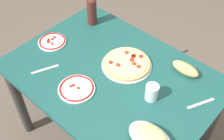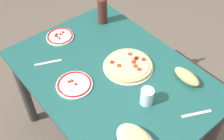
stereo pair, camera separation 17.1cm
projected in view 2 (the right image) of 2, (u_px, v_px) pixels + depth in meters
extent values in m
plane|color=brown|center=(112.00, 138.00, 2.28)|extent=(8.00, 8.00, 0.00)
cube|color=#194C47|center=(112.00, 75.00, 1.74)|extent=(1.25, 0.90, 0.03)
cylinder|color=#33302D|center=(24.00, 91.00, 2.14)|extent=(0.07, 0.07, 0.73)
cylinder|color=#33302D|center=(106.00, 47.00, 2.49)|extent=(0.07, 0.07, 0.73)
cylinder|color=#33302D|center=(212.00, 135.00, 1.88)|extent=(0.07, 0.07, 0.73)
cylinder|color=#B7B7BC|center=(128.00, 67.00, 1.77)|extent=(0.31, 0.31, 0.01)
cylinder|color=#DBB26B|center=(128.00, 65.00, 1.76)|extent=(0.29, 0.29, 0.02)
cylinder|color=#EFD684|center=(128.00, 64.00, 1.75)|extent=(0.26, 0.26, 0.01)
cylinder|color=maroon|center=(112.00, 62.00, 1.75)|extent=(0.03, 0.03, 0.00)
cylinder|color=#B22D1E|center=(139.00, 69.00, 1.71)|extent=(0.03, 0.03, 0.00)
cylinder|color=maroon|center=(134.00, 62.00, 1.75)|extent=(0.03, 0.03, 0.00)
cylinder|color=#B22D1E|center=(119.00, 65.00, 1.73)|extent=(0.03, 0.03, 0.00)
cylinder|color=maroon|center=(144.00, 59.00, 1.77)|extent=(0.03, 0.03, 0.00)
cylinder|color=#B22D1E|center=(130.00, 54.00, 1.80)|extent=(0.03, 0.03, 0.00)
cylinder|color=#B22D1E|center=(135.00, 66.00, 1.73)|extent=(0.03, 0.03, 0.00)
cylinder|color=#B22D1E|center=(137.00, 58.00, 1.78)|extent=(0.03, 0.03, 0.00)
cylinder|color=maroon|center=(136.00, 59.00, 1.77)|extent=(0.03, 0.03, 0.00)
ellipsoid|color=#EACC75|center=(137.00, 139.00, 1.35)|extent=(0.17, 0.10, 0.02)
cylinder|color=#471E19|center=(102.00, 11.00, 2.02)|extent=(0.07, 0.07, 0.19)
cylinder|color=silver|center=(147.00, 96.00, 1.54)|extent=(0.07, 0.07, 0.10)
cylinder|color=white|center=(60.00, 37.00, 1.96)|extent=(0.19, 0.19, 0.01)
torus|color=red|center=(60.00, 36.00, 1.96)|extent=(0.18, 0.18, 0.01)
cube|color=#AD2819|center=(59.00, 38.00, 1.93)|extent=(0.01, 0.01, 0.01)
cube|color=#AD2819|center=(57.00, 36.00, 1.95)|extent=(0.01, 0.01, 0.01)
cube|color=#AD2819|center=(63.00, 32.00, 1.98)|extent=(0.01, 0.01, 0.01)
cube|color=#AD2819|center=(55.00, 36.00, 1.95)|extent=(0.01, 0.01, 0.01)
cube|color=#AD2819|center=(60.00, 34.00, 1.97)|extent=(0.01, 0.01, 0.01)
cube|color=#AD2819|center=(57.00, 34.00, 1.97)|extent=(0.01, 0.01, 0.01)
cylinder|color=white|center=(74.00, 85.00, 1.66)|extent=(0.21, 0.21, 0.01)
torus|color=red|center=(74.00, 84.00, 1.65)|extent=(0.20, 0.20, 0.01)
cube|color=#AD2819|center=(76.00, 84.00, 1.65)|extent=(0.01, 0.01, 0.01)
cube|color=#AD2819|center=(69.00, 82.00, 1.66)|extent=(0.01, 0.01, 0.01)
cube|color=#AD2819|center=(72.00, 81.00, 1.67)|extent=(0.01, 0.01, 0.01)
ellipsoid|color=tan|center=(187.00, 77.00, 1.67)|extent=(0.18, 0.07, 0.07)
cube|color=#B7B7BC|center=(48.00, 63.00, 1.79)|extent=(0.08, 0.16, 0.00)
cube|color=#B7B7BC|center=(197.00, 114.00, 1.52)|extent=(0.09, 0.16, 0.00)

